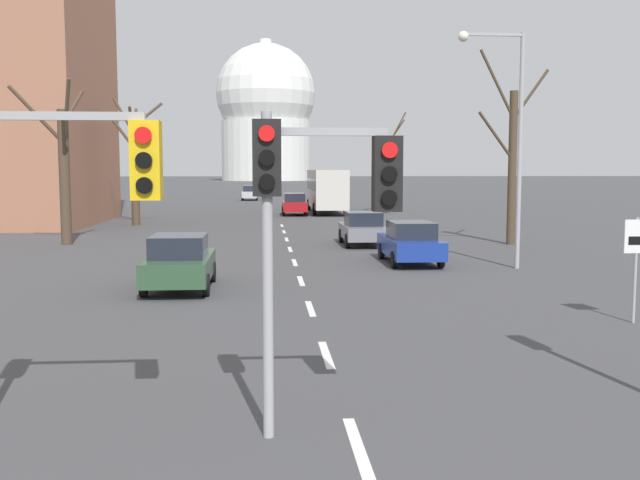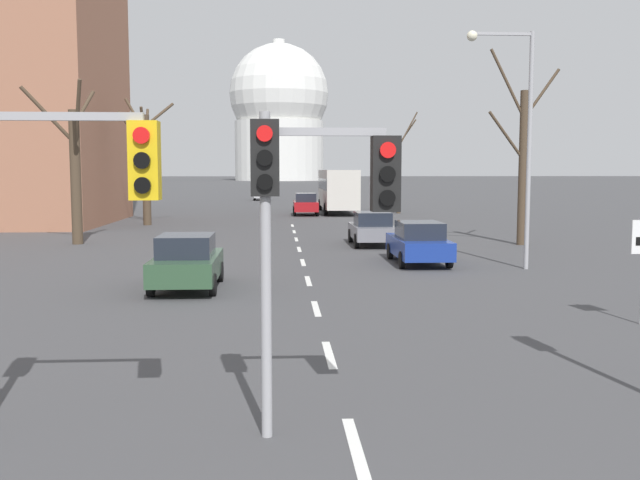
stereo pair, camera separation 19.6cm
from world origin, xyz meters
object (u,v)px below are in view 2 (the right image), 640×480
street_lamp_right (518,124)px  sedan_near_right (187,262)px  sedan_mid_centre (372,228)px  sedan_far_left (419,243)px  traffic_signal_near_left (25,183)px  sedan_near_left (306,204)px  traffic_signal_centre_tall (309,195)px  sedan_far_right (262,193)px  city_bus (338,188)px

street_lamp_right → sedan_near_right: street_lamp_right is taller
sedan_mid_centre → sedan_far_left: bearing=-82.4°
sedan_far_left → traffic_signal_near_left: bearing=-115.8°
street_lamp_right → traffic_signal_near_left: bearing=-126.2°
street_lamp_right → sedan_near_left: (-6.12, 30.36, -4.20)m
sedan_near_right → traffic_signal_centre_tall: bearing=-75.5°
sedan_mid_centre → sedan_far_right: bearing=97.0°
city_bus → traffic_signal_centre_tall: bearing=-95.3°
traffic_signal_near_left → sedan_near_right: 12.27m
sedan_near_left → sedan_far_right: size_ratio=0.90×
sedan_near_left → sedan_far_left: size_ratio=0.90×
traffic_signal_near_left → sedan_mid_centre: (7.45, 23.76, -2.52)m
sedan_near_right → sedan_far_right: bearing=89.2°
traffic_signal_centre_tall → sedan_near_right: traffic_signal_centre_tall is taller
sedan_near_right → traffic_signal_near_left: bearing=-92.0°
traffic_signal_near_left → sedan_far_left: (8.31, 17.22, -2.52)m
sedan_mid_centre → sedan_far_left: 6.59m
sedan_near_right → city_bus: bearing=78.4°
traffic_signal_centre_tall → traffic_signal_near_left: bearing=-176.6°
traffic_signal_centre_tall → sedan_near_left: bearing=87.7°
sedan_mid_centre → city_bus: bearing=88.7°
sedan_far_right → traffic_signal_near_left: bearing=-91.0°
sedan_near_right → city_bus: (7.59, 36.96, 1.24)m
traffic_signal_centre_tall → sedan_far_right: (-2.14, 73.71, -2.32)m
sedan_near_right → street_lamp_right: bearing=18.0°
sedan_far_right → city_bus: city_bus is taller
traffic_signal_centre_tall → sedan_mid_centre: size_ratio=1.01×
sedan_far_left → sedan_far_right: (-6.99, 56.69, 0.06)m
sedan_near_left → city_bus: (2.74, 3.03, 1.19)m
traffic_signal_centre_tall → sedan_near_right: (-3.05, 11.80, -2.36)m
traffic_signal_near_left → sedan_near_left: 46.29m
sedan_mid_centre → city_bus: city_bus is taller
street_lamp_right → sedan_far_left: street_lamp_right is taller
street_lamp_right → sedan_far_right: street_lamp_right is taller
traffic_signal_near_left → traffic_signal_centre_tall: (3.46, 0.20, -0.15)m
sedan_far_left → city_bus: (-0.31, 31.74, 1.26)m
street_lamp_right → sedan_far_left: bearing=151.6°
traffic_signal_centre_tall → street_lamp_right: (7.92, 15.36, 1.90)m
street_lamp_right → sedan_near_right: (-10.97, -3.57, -4.25)m
street_lamp_right → city_bus: bearing=95.8°
sedan_far_left → sedan_far_right: size_ratio=1.00×
sedan_far_right → traffic_signal_centre_tall: bearing=-88.3°
sedan_far_right → city_bus: 25.86m
traffic_signal_centre_tall → sedan_near_right: size_ratio=1.02×
street_lamp_right → traffic_signal_centre_tall: bearing=-117.3°
sedan_far_right → city_bus: bearing=-75.0°
sedan_near_right → sedan_mid_centre: bearing=59.1°
city_bus → sedan_near_right: bearing=-101.6°
sedan_far_right → sedan_mid_centre: bearing=-83.0°
traffic_signal_centre_tall → sedan_mid_centre: traffic_signal_centre_tall is taller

